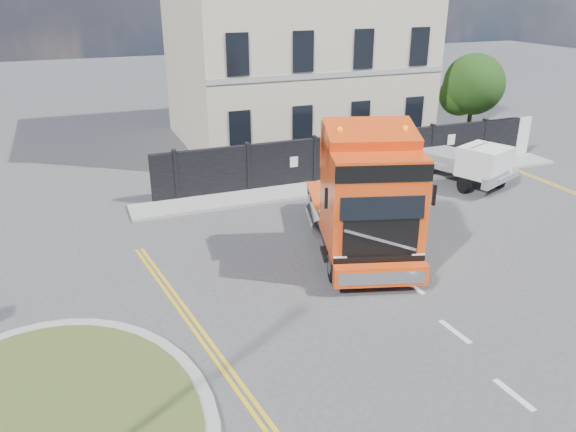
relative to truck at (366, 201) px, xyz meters
name	(u,v)px	position (x,y,z in m)	size (l,w,h in m)	color
ground	(313,298)	(-2.54, -1.81, -1.89)	(120.00, 120.00, 0.00)	#424244
hoarding_fence	(366,155)	(4.01, 7.19, -0.89)	(18.80, 0.25, 2.00)	black
georgian_building	(293,31)	(3.46, 14.69, 3.88)	(12.30, 10.30, 12.80)	beige
tree	(470,87)	(11.84, 10.28, 1.15)	(3.20, 3.20, 4.80)	#382619
pavement_far	(364,182)	(3.46, 6.29, -1.83)	(20.00, 1.60, 0.12)	gray
truck	(366,201)	(0.00, 0.00, 0.00)	(4.55, 7.51, 4.23)	black
flatbed_pickup	(475,164)	(7.65, 4.27, -0.88)	(3.39, 4.95, 1.88)	slate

